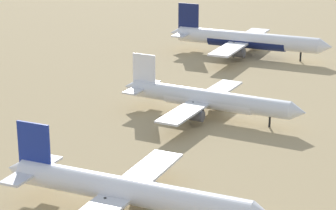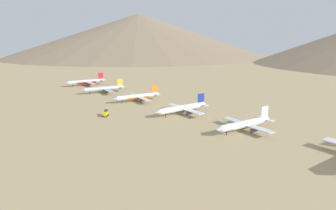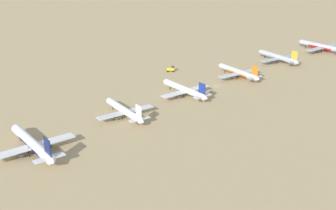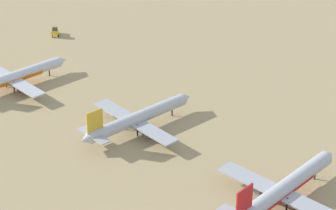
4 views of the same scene
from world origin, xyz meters
name	(u,v)px [view 1 (image 1 of 4)]	position (x,y,z in m)	size (l,w,h in m)	color
parked_jet_3	(127,191)	(-0.21, 27.25, 3.97)	(40.87, 33.19, 11.79)	white
parked_jet_4	(208,99)	(-3.36, 72.55, 3.76)	(39.21, 31.95, 11.30)	silver
parked_jet_5	(246,40)	(-9.94, 125.93, 4.40)	(45.90, 37.28, 13.24)	white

